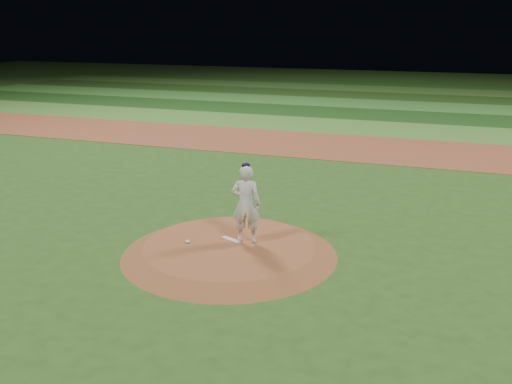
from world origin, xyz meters
TOP-DOWN VIEW (x-y plane):
  - ground at (0.00, 0.00)m, footprint 120.00×120.00m
  - infield_dirt_band at (0.00, 14.00)m, footprint 70.00×6.00m
  - outfield_stripe_0 at (0.00, 19.50)m, footprint 70.00×5.00m
  - outfield_stripe_1 at (0.00, 24.50)m, footprint 70.00×5.00m
  - outfield_stripe_2 at (0.00, 29.50)m, footprint 70.00×5.00m
  - outfield_stripe_3 at (0.00, 34.50)m, footprint 70.00×5.00m
  - outfield_stripe_4 at (0.00, 39.50)m, footprint 70.00×5.00m
  - outfield_stripe_5 at (0.00, 44.50)m, footprint 70.00×5.00m
  - pitchers_mound at (0.00, 0.00)m, footprint 5.50×5.50m
  - pitching_rubber at (-0.09, 0.32)m, footprint 0.59×0.37m
  - rosin_bag at (-1.08, -0.23)m, footprint 0.13×0.13m
  - pitcher_on_mound at (0.32, 0.37)m, footprint 0.83×0.64m

SIDE VIEW (x-z plane):
  - ground at x=0.00m, z-range 0.00..0.00m
  - outfield_stripe_0 at x=0.00m, z-range 0.00..0.02m
  - outfield_stripe_1 at x=0.00m, z-range 0.00..0.02m
  - outfield_stripe_2 at x=0.00m, z-range 0.00..0.02m
  - outfield_stripe_3 at x=0.00m, z-range 0.00..0.02m
  - outfield_stripe_4 at x=0.00m, z-range 0.00..0.02m
  - outfield_stripe_5 at x=0.00m, z-range 0.00..0.02m
  - infield_dirt_band at x=0.00m, z-range 0.00..0.02m
  - pitchers_mound at x=0.00m, z-range 0.00..0.25m
  - pitching_rubber at x=-0.09m, z-range 0.25..0.28m
  - rosin_bag at x=-1.08m, z-range 0.25..0.32m
  - pitcher_on_mound at x=0.32m, z-range 0.23..2.33m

